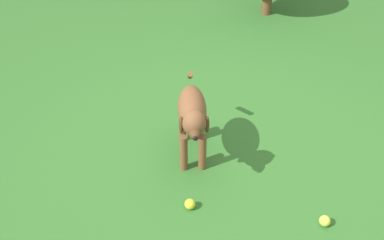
{
  "coord_description": "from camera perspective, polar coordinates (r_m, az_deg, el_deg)",
  "views": [
    {
      "loc": [
        -1.39,
        -1.91,
        1.96
      ],
      "look_at": [
        -0.15,
        0.12,
        0.29
      ],
      "focal_mm": 40.28,
      "sensor_mm": 36.0,
      "label": 1
    }
  ],
  "objects": [
    {
      "name": "tennis_ball_0",
      "position": [
        2.66,
        -0.27,
        -11.08
      ],
      "size": [
        0.07,
        0.07,
        0.07
      ],
      "primitive_type": "sphere",
      "color": "#C8D42A",
      "rests_on": "ground"
    },
    {
      "name": "tennis_ball_1",
      "position": [
        2.69,
        17.19,
        -12.64
      ],
      "size": [
        0.07,
        0.07,
        0.07
      ],
      "primitive_type": "sphere",
      "color": "#C1D141",
      "rests_on": "ground"
    },
    {
      "name": "dog",
      "position": [
        2.81,
        0.04,
        0.79
      ],
      "size": [
        0.45,
        0.74,
        0.56
      ],
      "rotation": [
        0.0,
        0.0,
        4.21
      ],
      "color": "brown",
      "rests_on": "ground"
    },
    {
      "name": "ground",
      "position": [
        3.06,
        3.55,
        -4.62
      ],
      "size": [
        14.0,
        14.0,
        0.0
      ],
      "primitive_type": "plane",
      "color": "#2D6026"
    }
  ]
}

